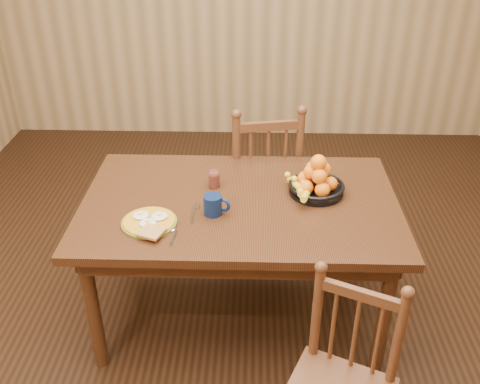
{
  "coord_description": "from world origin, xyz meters",
  "views": [
    {
      "loc": [
        0.07,
        -2.31,
        2.17
      ],
      "look_at": [
        0.0,
        0.0,
        0.8
      ],
      "focal_mm": 40.0,
      "sensor_mm": 36.0,
      "label": 1
    }
  ],
  "objects_px": {
    "dining_table": "(240,214)",
    "chair_far": "(262,180)",
    "coffee_mug": "(214,205)",
    "fruit_bowl": "(316,182)",
    "breakfast_plate": "(149,222)"
  },
  "relations": [
    {
      "from": "dining_table",
      "to": "chair_far",
      "type": "height_order",
      "value": "chair_far"
    },
    {
      "from": "coffee_mug",
      "to": "breakfast_plate",
      "type": "bearing_deg",
      "value": -161.41
    },
    {
      "from": "coffee_mug",
      "to": "chair_far",
      "type": "bearing_deg",
      "value": 72.84
    },
    {
      "from": "coffee_mug",
      "to": "fruit_bowl",
      "type": "relative_size",
      "value": 0.41
    },
    {
      "from": "coffee_mug",
      "to": "fruit_bowl",
      "type": "height_order",
      "value": "fruit_bowl"
    },
    {
      "from": "dining_table",
      "to": "fruit_bowl",
      "type": "bearing_deg",
      "value": 12.58
    },
    {
      "from": "dining_table",
      "to": "coffee_mug",
      "type": "height_order",
      "value": "coffee_mug"
    },
    {
      "from": "dining_table",
      "to": "breakfast_plate",
      "type": "relative_size",
      "value": 5.28
    },
    {
      "from": "dining_table",
      "to": "fruit_bowl",
      "type": "distance_m",
      "value": 0.42
    },
    {
      "from": "fruit_bowl",
      "to": "coffee_mug",
      "type": "bearing_deg",
      "value": -157.34
    },
    {
      "from": "dining_table",
      "to": "coffee_mug",
      "type": "bearing_deg",
      "value": -134.31
    },
    {
      "from": "chair_far",
      "to": "coffee_mug",
      "type": "relative_size",
      "value": 7.64
    },
    {
      "from": "chair_far",
      "to": "breakfast_plate",
      "type": "bearing_deg",
      "value": 48.26
    },
    {
      "from": "chair_far",
      "to": "fruit_bowl",
      "type": "height_order",
      "value": "chair_far"
    },
    {
      "from": "chair_far",
      "to": "breakfast_plate",
      "type": "height_order",
      "value": "chair_far"
    }
  ]
}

